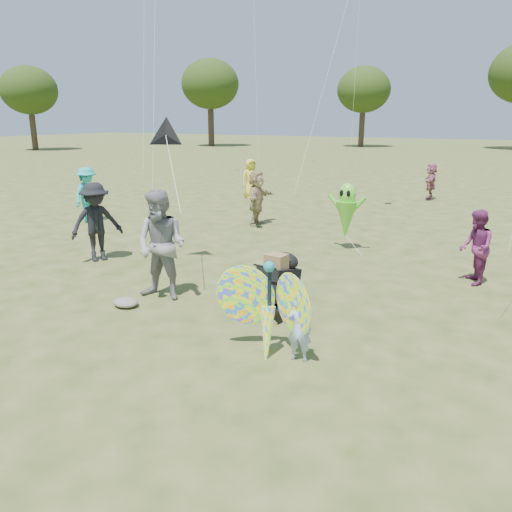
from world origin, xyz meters
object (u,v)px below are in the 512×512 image
at_px(jogging_stroller, 279,279).
at_px(alien_kite, 346,213).
at_px(crowd_d, 257,198).
at_px(crowd_g, 251,179).
at_px(butterfly_kite, 268,310).
at_px(child_girl, 299,329).
at_px(crowd_j, 431,181).
at_px(crowd_b, 96,222).
at_px(crowd_i, 88,194).
at_px(crowd_e, 476,247).
at_px(adult_man, 161,246).

xyz_separation_m(jogging_stroller, alien_kite, (-0.39, 4.71, 0.36)).
distance_m(crowd_d, alien_kite, 3.85).
distance_m(crowd_g, butterfly_kite, 14.58).
bearing_deg(crowd_g, alien_kite, -101.95).
height_order(child_girl, alien_kite, alien_kite).
bearing_deg(crowd_d, butterfly_kite, -159.63).
bearing_deg(crowd_j, child_girl, -5.59).
distance_m(crowd_b, crowd_d, 5.58).
distance_m(crowd_b, crowd_j, 14.39).
relative_size(jogging_stroller, butterfly_kite, 0.63).
distance_m(crowd_i, jogging_stroller, 9.99).
relative_size(crowd_i, alien_kite, 1.02).
bearing_deg(crowd_b, crowd_g, 36.62).
relative_size(crowd_b, crowd_d, 1.07).
bearing_deg(crowd_b, crowd_i, 77.22).
xyz_separation_m(child_girl, crowd_j, (-1.03, 15.78, 0.28)).
height_order(crowd_b, butterfly_kite, crowd_b).
bearing_deg(child_girl, crowd_d, -65.09).
height_order(child_girl, crowd_b, crowd_b).
xyz_separation_m(crowd_i, crowd_j, (9.07, 10.10, -0.14)).
distance_m(crowd_d, crowd_e, 7.34).
xyz_separation_m(adult_man, crowd_j, (2.25, 14.70, -0.28)).
height_order(crowd_i, butterfly_kite, crowd_i).
height_order(adult_man, crowd_b, adult_man).
xyz_separation_m(crowd_b, crowd_j, (5.28, 13.39, -0.18)).
height_order(crowd_e, crowd_i, crowd_i).
xyz_separation_m(crowd_d, crowd_i, (-5.17, -2.12, 0.01)).
relative_size(crowd_g, crowd_j, 1.09).
height_order(adult_man, crowd_i, adult_man).
bearing_deg(butterfly_kite, crowd_e, 65.10).
bearing_deg(butterfly_kite, crowd_j, 92.01).
relative_size(child_girl, butterfly_kite, 0.55).
relative_size(crowd_g, crowd_i, 0.93).
bearing_deg(butterfly_kite, crowd_b, 157.45).
bearing_deg(adult_man, crowd_e, 29.53).
bearing_deg(crowd_b, jogging_stroller, -71.73).
height_order(jogging_stroller, butterfly_kite, butterfly_kite).
xyz_separation_m(crowd_j, alien_kite, (-0.41, -9.60, 0.22)).
height_order(adult_man, crowd_d, adult_man).
distance_m(adult_man, alien_kite, 5.43).
xyz_separation_m(adult_man, crowd_i, (-6.82, 4.60, -0.15)).
bearing_deg(child_girl, adult_man, -25.56).
xyz_separation_m(child_girl, crowd_d, (-4.93, 7.80, 0.40)).
bearing_deg(crowd_g, adult_man, -125.40).
distance_m(adult_man, crowd_b, 3.30).
relative_size(crowd_b, crowd_e, 1.21).
height_order(crowd_g, crowd_i, crowd_i).
bearing_deg(adult_man, crowd_j, 74.24).
height_order(crowd_g, jogging_stroller, crowd_g).
height_order(crowd_b, crowd_g, crowd_b).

